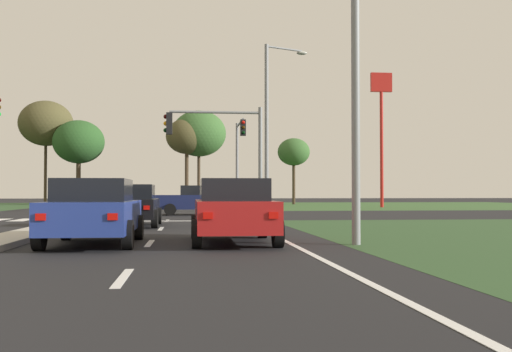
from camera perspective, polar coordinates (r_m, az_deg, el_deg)
ground_plane at (r=33.90m, az=-13.82°, el=-3.59°), size 200.00×200.00×0.00m
grass_verge_far_right at (r=61.80m, az=13.66°, el=-2.65°), size 35.00×35.00×0.01m
median_island_far at (r=58.76m, az=-10.62°, el=-2.66°), size 1.20×36.00×0.14m
lane_dash_near at (r=9.05m, az=-12.30°, el=-9.25°), size 0.14×2.00×0.01m
lane_dash_second at (r=14.99m, az=-9.89°, el=-6.20°), size 0.14×2.00×0.01m
lane_dash_third at (r=20.97m, az=-8.86°, el=-4.87°), size 0.14×2.00×0.01m
lane_dash_fourth at (r=26.96m, az=-8.28°, el=-4.14°), size 0.14×2.00×0.01m
edge_line_right at (r=15.82m, az=2.54°, el=-5.97°), size 0.14×24.00×0.01m
stop_bar_near at (r=26.62m, az=-7.66°, el=-4.17°), size 6.40×0.50×0.01m
crosswalk_bar_fourth at (r=29.36m, az=-20.89°, el=-3.84°), size 0.70×2.80×0.01m
crosswalk_bar_fifth at (r=29.09m, az=-18.70°, el=-3.88°), size 0.70×2.80×0.01m
crosswalk_bar_sixth at (r=28.86m, az=-16.46°, el=-3.92°), size 0.70×2.80×0.01m
car_teal_near at (r=63.66m, az=-12.45°, el=-1.94°), size 2.03×4.42×1.49m
car_beige_second at (r=44.89m, az=-14.94°, el=-2.11°), size 1.98×4.49×1.47m
car_blue_third at (r=14.90m, az=-14.85°, el=-3.18°), size 2.06×4.55×1.54m
car_grey_fourth at (r=52.28m, az=-13.73°, el=-2.02°), size 2.06×4.35×1.51m
car_red_fifth at (r=14.94m, az=-2.16°, el=-3.21°), size 2.02×4.59×1.55m
car_black_sixth at (r=22.76m, az=-11.56°, el=-2.66°), size 2.07×4.33×1.52m
car_navy_seventh at (r=33.86m, az=-5.51°, el=-2.24°), size 4.47×1.97×1.61m
traffic_signal_far_right at (r=38.71m, az=-1.58°, el=2.56°), size 0.32×4.82×5.82m
traffic_signal_near_right at (r=27.12m, az=-3.06°, el=3.20°), size 4.37×0.32×5.03m
street_lamp_near at (r=15.19m, az=9.15°, el=11.31°), size 0.80×2.58×8.07m
street_lamp_second at (r=31.16m, az=1.35°, el=5.28°), size 2.36×1.11×8.76m
pedestrian_at_median at (r=42.60m, az=-12.47°, el=-1.47°), size 0.34×0.34×1.85m
fastfood_pole_sign at (r=52.61m, az=11.60°, el=6.14°), size 1.80×0.40×11.28m
treeline_second at (r=66.88m, az=-18.99°, el=4.64°), size 5.49×5.49×10.71m
treeline_third at (r=64.32m, az=-16.20°, el=3.05°), size 5.14×5.14×8.54m
treeline_fourth at (r=61.22m, az=-6.47°, el=3.66°), size 4.15×4.15×8.60m
treeline_fifth at (r=62.03m, az=-5.34°, el=3.95°), size 5.46×5.46×9.51m
treeline_sixth at (r=64.97m, az=3.53°, el=2.22°), size 3.42×3.42×7.01m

